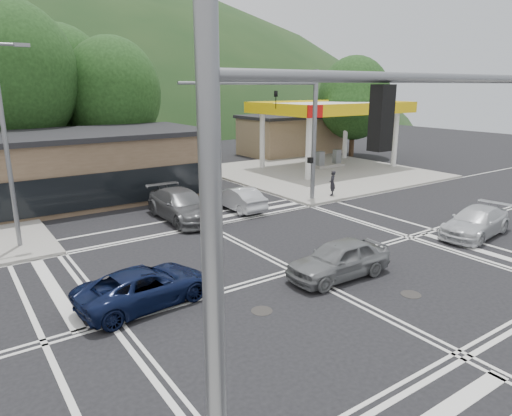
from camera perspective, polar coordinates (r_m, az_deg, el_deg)
ground at (r=18.27m, az=4.79°, el=-7.79°), size 120.00×120.00×0.00m
sidewalk_ne at (r=38.66m, az=7.88°, el=4.49°), size 16.00×16.00×0.15m
gas_station_canopy at (r=40.16m, az=9.31°, el=11.97°), size 12.32×8.34×5.75m
convenience_store at (r=49.13m, az=4.36°, el=8.98°), size 10.00×6.00×3.80m
commercial_row at (r=30.48m, az=-29.01°, el=3.58°), size 24.00×8.00×4.00m
hill_north at (r=103.73m, az=-29.11°, el=9.29°), size 252.00×126.00×140.00m
tree_n_b at (r=37.24m, az=-28.31°, el=14.44°), size 9.00×9.00×12.98m
tree_n_c at (r=38.77m, az=-17.52°, el=13.53°), size 7.60×7.60×10.87m
tree_n_e at (r=41.86m, az=-23.34°, el=13.97°), size 8.40×8.40×11.98m
tree_ne at (r=47.92m, az=12.16°, el=13.26°), size 7.20×7.20×9.99m
streetlight_nw at (r=22.14m, az=-28.77°, el=7.97°), size 2.50×0.25×9.00m
signal_mast_ne at (r=27.66m, az=5.37°, el=10.84°), size 11.65×0.30×8.00m
signal_mast_sw at (r=6.76m, az=7.99°, el=-1.98°), size 9.14×0.28×8.00m
car_blue_west at (r=15.78m, az=-13.68°, el=-9.50°), size 4.77×2.61×1.27m
car_grey_center at (r=17.65m, az=10.32°, el=-6.30°), size 4.30×1.84×1.45m
car_silver_east at (r=24.54m, az=25.77°, el=-1.59°), size 4.92×2.53×1.36m
car_queue_a at (r=26.77m, az=-2.19°, el=1.22°), size 1.51×4.14×1.36m
car_queue_b at (r=31.47m, az=-10.84°, el=3.04°), size 2.12×4.12×1.34m
car_northbound at (r=25.02m, az=-9.27°, el=0.36°), size 2.35×5.62×1.62m
pedestrian at (r=30.01m, az=9.52°, el=3.09°), size 0.70×0.68×1.61m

